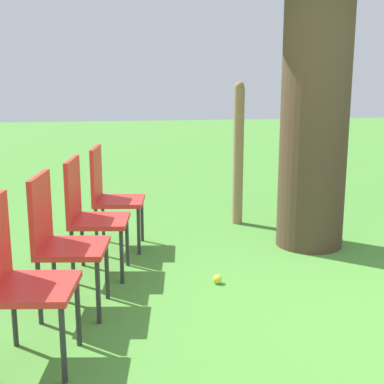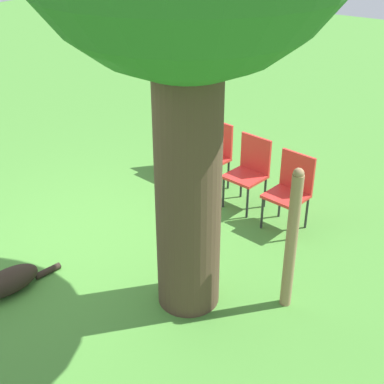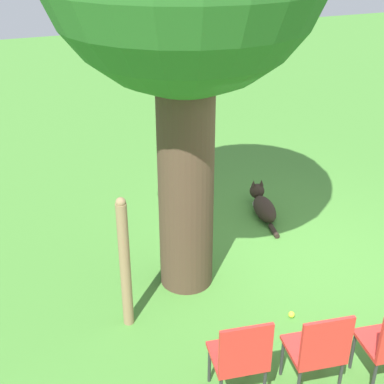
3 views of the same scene
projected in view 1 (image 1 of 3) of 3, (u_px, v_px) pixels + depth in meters
The scene contains 7 objects.
ground_plane at pixel (342, 298), 3.69m from camera, with size 30.00×30.00×0.00m, color #478433.
fence_post at pixel (238, 154), 5.43m from camera, with size 0.11×0.11×1.45m.
red_chair_0 at pixel (16, 272), 2.76m from camera, with size 0.48×0.49×0.91m.
red_chair_1 at pixel (59, 235), 3.40m from camera, with size 0.48×0.49×0.91m.
red_chair_2 at pixel (88, 210), 4.04m from camera, with size 0.48×0.49×0.91m.
red_chair_3 at pixel (109, 191), 4.68m from camera, with size 0.48×0.49×0.91m.
tennis_ball at pixel (217, 279), 3.95m from camera, with size 0.07×0.07×0.07m.
Camera 1 is at (-1.57, -3.25, 1.51)m, focal length 50.00 mm.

